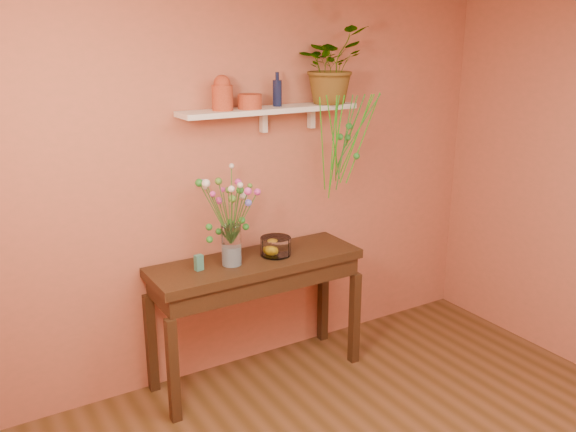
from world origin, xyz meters
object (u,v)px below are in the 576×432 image
at_px(terracotta_jug, 222,94).
at_px(spider_plant, 331,65).
at_px(sideboard, 256,276).
at_px(glass_bowl, 276,247).
at_px(bouquet, 228,201).
at_px(blue_bottle, 277,92).
at_px(glass_vase, 231,248).

relative_size(terracotta_jug, spider_plant, 0.42).
relative_size(sideboard, terracotta_jug, 6.63).
bearing_deg(glass_bowl, sideboard, 176.03).
xyz_separation_m(sideboard, glass_bowl, (0.15, -0.01, 0.19)).
relative_size(sideboard, bouquet, 2.74).
bearing_deg(spider_plant, terracotta_jug, 178.74).
xyz_separation_m(blue_bottle, bouquet, (-0.48, -0.18, -0.66)).
bearing_deg(glass_vase, blue_bottle, 20.04).
xyz_separation_m(blue_bottle, glass_vase, (-0.46, -0.17, -1.00)).
xyz_separation_m(spider_plant, glass_vase, (-0.87, -0.12, -1.17)).
xyz_separation_m(terracotta_jug, blue_bottle, (0.43, 0.02, -0.01)).
distance_m(terracotta_jug, bouquet, 0.70).
distance_m(blue_bottle, glass_bowl, 1.07).
relative_size(sideboard, blue_bottle, 6.52).
distance_m(sideboard, glass_vase, 0.32).
xyz_separation_m(sideboard, blue_bottle, (0.27, 0.15, 1.25)).
distance_m(bouquet, glass_bowl, 0.54).
bearing_deg(spider_plant, bouquet, -171.26).
relative_size(spider_plant, glass_bowl, 2.48).
distance_m(terracotta_jug, blue_bottle, 0.43).
height_order(spider_plant, glass_vase, spider_plant).
bearing_deg(terracotta_jug, blue_bottle, 3.34).
bearing_deg(spider_plant, glass_bowl, -167.45).
bearing_deg(blue_bottle, terracotta_jug, -176.66).
bearing_deg(glass_bowl, terracotta_jug, 156.76).
bearing_deg(glass_bowl, bouquet, -176.78).
bearing_deg(blue_bottle, sideboard, -150.65).
bearing_deg(terracotta_jug, sideboard, -37.64).
height_order(terracotta_jug, spider_plant, spider_plant).
bearing_deg(terracotta_jug, bouquet, -109.49).
xyz_separation_m(glass_vase, glass_bowl, (0.35, 0.01, -0.06)).
xyz_separation_m(terracotta_jug, glass_bowl, (0.31, -0.14, -1.07)).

